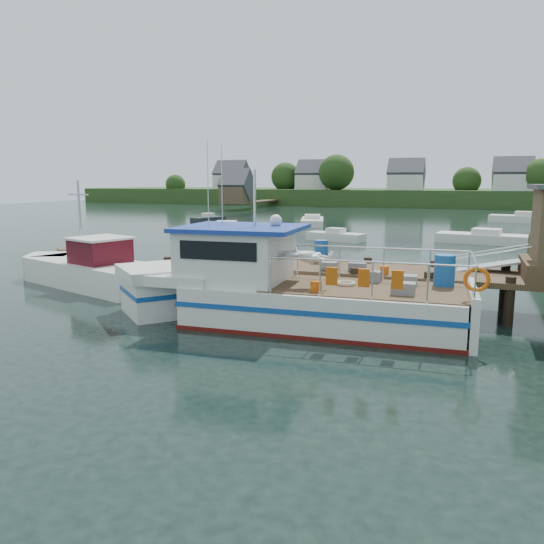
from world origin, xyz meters
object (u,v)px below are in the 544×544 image
(dock, at_px, (494,251))
(moored_b, at_px, (336,236))
(lobster_boat, at_px, (279,291))
(moored_c, at_px, (486,238))
(moored_rowboat, at_px, (91,252))
(moored_e, at_px, (208,220))
(work_boat, at_px, (89,269))
(moored_a, at_px, (226,229))
(moored_d, at_px, (312,221))
(moored_far, at_px, (525,219))

(dock, bearing_deg, moored_b, 117.00)
(lobster_boat, distance_m, moored_b, 24.17)
(lobster_boat, distance_m, moored_c, 26.91)
(moored_rowboat, distance_m, moored_e, 25.83)
(work_boat, height_order, moored_e, work_boat)
(dock, height_order, work_boat, work_boat)
(moored_c, bearing_deg, moored_b, -149.36)
(moored_c, bearing_deg, dock, -71.65)
(moored_c, bearing_deg, moored_a, -160.21)
(work_boat, distance_m, moored_rowboat, 8.63)
(lobster_boat, relative_size, moored_c, 1.71)
(lobster_boat, distance_m, moored_a, 29.45)
(moored_e, bearing_deg, moored_a, -47.73)
(dock, distance_m, moored_rowboat, 22.88)
(lobster_boat, xyz_separation_m, moored_e, (-20.49, 35.06, -0.65))
(dock, height_order, moored_c, dock)
(work_boat, xyz_separation_m, moored_c, (16.99, 22.99, -0.32))
(lobster_boat, xyz_separation_m, moored_a, (-14.07, 25.86, -0.65))
(moored_a, height_order, moored_e, moored_e)
(work_boat, bearing_deg, moored_c, 71.96)
(dock, xyz_separation_m, moored_b, (-10.37, 20.35, -1.87))
(moored_d, bearing_deg, work_boat, -76.02)
(moored_far, distance_m, moored_a, 33.87)
(lobster_boat, height_order, moored_far, lobster_boat)
(dock, relative_size, moored_b, 3.52)
(work_boat, relative_size, moored_b, 1.84)
(moored_rowboat, relative_size, moored_c, 0.48)
(work_boat, bearing_deg, moored_b, 91.91)
(moored_a, xyz_separation_m, moored_b, (10.22, -2.02, -0.05))
(moored_far, relative_size, moored_b, 1.61)
(moored_b, bearing_deg, lobster_boat, -100.30)
(dock, relative_size, moored_c, 2.29)
(lobster_boat, xyz_separation_m, moored_b, (-3.84, 23.85, -0.70))
(dock, height_order, lobster_boat, lobster_boat)
(work_boat, bearing_deg, moored_a, 118.45)
(moored_a, bearing_deg, lobster_boat, -57.68)
(moored_rowboat, bearing_deg, moored_a, 67.71)
(moored_b, distance_m, moored_e, 20.07)
(moored_c, bearing_deg, moored_e, -178.82)
(moored_c, xyz_separation_m, moored_d, (-16.42, 10.90, 0.00))
(moored_far, height_order, moored_a, moored_far)
(moored_far, bearing_deg, moored_c, -106.67)
(work_boat, bearing_deg, moored_rowboat, 147.03)
(moored_rowboat, bearing_deg, moored_e, 83.82)
(moored_e, bearing_deg, moored_c, -10.97)
(moored_e, bearing_deg, lobster_boat, -52.37)
(dock, distance_m, work_boat, 16.63)
(lobster_boat, relative_size, moored_d, 1.81)
(dock, height_order, moored_b, dock)
(moored_a, relative_size, moored_d, 0.94)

